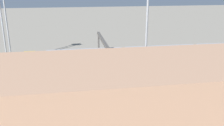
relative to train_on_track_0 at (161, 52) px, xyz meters
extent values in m
plane|color=gray|center=(10.28, 10.00, -2.02)|extent=(400.00, 400.00, 0.00)
cube|color=#4C443D|center=(10.28, 0.00, -1.96)|extent=(140.00, 2.80, 0.12)
cube|color=#4C443D|center=(10.28, 5.00, -1.96)|extent=(140.00, 2.80, 0.12)
cube|color=#3D3833|center=(10.28, 10.00, -1.96)|extent=(140.00, 2.80, 0.12)
cube|color=#3D3833|center=(10.28, 15.00, -1.96)|extent=(140.00, 2.80, 0.12)
cube|color=#3D3833|center=(10.28, 20.00, -1.96)|extent=(140.00, 2.80, 0.12)
cube|color=#A8AAB2|center=(0.00, 0.00, 0.00)|extent=(23.00, 3.00, 3.80)
cube|color=#A8AAB2|center=(24.20, 0.00, 0.00)|extent=(23.00, 3.00, 3.80)
cube|color=gold|center=(36.61, 5.00, -0.10)|extent=(10.00, 3.00, 3.60)
cube|color=gold|center=(39.61, 5.00, 2.40)|extent=(3.00, 2.70, 1.40)
cube|color=#A8AAB2|center=(-12.69, 10.00, 0.00)|extent=(23.00, 3.00, 3.80)
cube|color=#1E6B9E|center=(-12.69, 10.00, 0.18)|extent=(22.40, 3.06, 0.36)
cube|color=#A8AAB2|center=(11.51, 10.00, 0.00)|extent=(23.00, 3.00, 3.80)
cube|color=#1E6B9E|center=(11.51, 10.00, -0.56)|extent=(22.40, 3.06, 0.36)
cube|color=#A8AAB2|center=(35.71, 10.00, 0.00)|extent=(23.00, 3.00, 3.80)
cube|color=#1E6B9E|center=(35.71, 10.00, -0.36)|extent=(22.40, 3.06, 0.36)
cube|color=#B7BABF|center=(-6.48, 15.00, 0.00)|extent=(23.00, 3.00, 3.80)
cube|color=maroon|center=(-6.48, 15.00, 0.05)|extent=(22.40, 3.06, 0.36)
cube|color=#B7BABF|center=(17.72, 15.00, 0.00)|extent=(23.00, 3.00, 3.80)
cube|color=maroon|center=(17.72, 15.00, -0.41)|extent=(22.40, 3.06, 0.36)
cube|color=#B7BABF|center=(41.92, 15.00, 0.00)|extent=(23.00, 3.00, 3.80)
cube|color=maroon|center=(41.92, 15.00, -0.42)|extent=(22.40, 3.06, 0.36)
cube|color=silver|center=(4.22, 20.00, 0.00)|extent=(23.00, 3.00, 3.80)
cube|color=maroon|center=(4.22, 20.00, -0.49)|extent=(22.40, 3.06, 0.36)
cube|color=silver|center=(28.42, 20.00, 0.00)|extent=(23.00, 3.00, 3.80)
cube|color=maroon|center=(28.42, 20.00, -0.18)|extent=(22.40, 3.06, 0.36)
cylinder|color=#9EA0A5|center=(47.65, -3.52, 9.63)|extent=(0.44, 0.44, 23.30)
cylinder|color=#9EA0A5|center=(12.35, 22.77, 9.87)|extent=(0.44, 0.44, 23.78)
cylinder|color=#9EA0A5|center=(46.32, -3.07, 9.18)|extent=(0.44, 0.44, 22.41)
cylinder|color=#4C4742|center=(19.81, -2.10, 1.98)|extent=(0.50, 0.50, 8.00)
cylinder|color=#4C4742|center=(19.81, 22.10, 1.98)|extent=(0.50, 0.50, 8.00)
cube|color=#4C4742|center=(19.81, 10.00, 6.38)|extent=(0.70, 25.00, 0.80)
cube|color=tan|center=(26.04, 44.36, 4.82)|extent=(53.57, 14.83, 13.68)
camera|label=1|loc=(27.97, 71.93, 20.74)|focal=39.33mm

